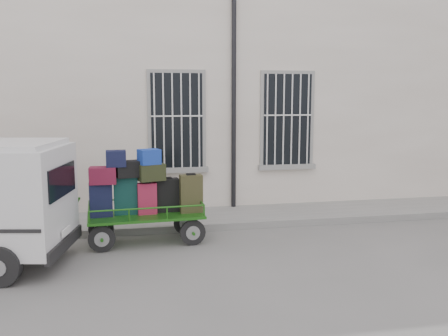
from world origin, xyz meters
TOP-DOWN VIEW (x-y plane):
  - ground at (0.00, 0.00)m, footprint 80.00×80.00m
  - building at (0.00, 5.50)m, footprint 24.00×5.15m
  - sidewalk at (0.00, 2.20)m, footprint 24.00×1.70m
  - luggage_cart at (-1.32, 0.83)m, footprint 2.60×1.11m

SIDE VIEW (x-z plane):
  - ground at x=0.00m, z-range 0.00..0.00m
  - sidewalk at x=0.00m, z-range 0.00..0.15m
  - luggage_cart at x=-1.32m, z-range 0.02..1.85m
  - building at x=0.00m, z-range 0.00..6.00m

